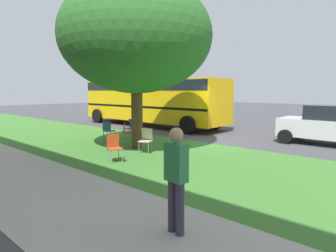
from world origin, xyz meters
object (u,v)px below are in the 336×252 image
at_px(chair_5, 114,146).
at_px(pedestrian_0, 176,176).
at_px(street_tree, 136,37).
at_px(chair_2, 131,127).
at_px(chair_0, 108,129).
at_px(school_bus, 151,98).
at_px(chair_1, 138,128).
at_px(chair_3, 146,139).
at_px(parked_car, 329,125).
at_px(chair_4, 127,131).

bearing_deg(chair_5, pedestrian_0, 153.43).
distance_m(street_tree, chair_5, 4.38).
xyz_separation_m(chair_2, chair_5, (-3.28, 3.55, 0.00)).
xyz_separation_m(chair_0, chair_5, (-3.30, 2.21, 0.00)).
height_order(chair_0, school_bus, school_bus).
bearing_deg(school_bus, pedestrian_0, 136.88).
bearing_deg(chair_1, street_tree, 137.01).
relative_size(chair_0, chair_1, 1.00).
xyz_separation_m(chair_3, parked_car, (-4.52, -6.07, 0.32)).
xyz_separation_m(chair_1, parked_car, (-6.90, -4.30, 0.32)).
relative_size(chair_1, pedestrian_0, 0.52).
bearing_deg(chair_5, parked_car, -119.26).
height_order(parked_car, school_bus, school_bus).
height_order(chair_3, school_bus, school_bus).
distance_m(chair_0, chair_3, 3.14).
relative_size(street_tree, chair_1, 7.24).
bearing_deg(street_tree, chair_3, 156.04).
xyz_separation_m(chair_3, chair_4, (2.05, -0.81, 0.00)).
distance_m(chair_1, chair_4, 1.02).
bearing_deg(chair_5, chair_1, -52.34).
height_order(chair_1, chair_4, same).
bearing_deg(pedestrian_0, chair_3, -39.35).
relative_size(chair_0, chair_5, 1.00).
xyz_separation_m(chair_0, parked_car, (-7.60, -5.47, 0.32)).
bearing_deg(street_tree, chair_0, -5.20).
height_order(street_tree, pedestrian_0, street_tree).
height_order(chair_4, parked_car, parked_car).
bearing_deg(parked_car, chair_1, 31.92).
bearing_deg(chair_5, chair_0, -33.81).
relative_size(chair_2, chair_3, 1.00).
xyz_separation_m(chair_2, parked_car, (-7.58, -4.12, 0.32)).
bearing_deg(chair_1, school_bus, -51.23).
distance_m(chair_5, pedestrian_0, 4.99).
bearing_deg(chair_0, chair_5, 146.19).
height_order(chair_4, school_bus, school_bus).
bearing_deg(street_tree, pedestrian_0, 142.85).
xyz_separation_m(chair_0, chair_1, (-0.70, -1.16, 0.00)).
bearing_deg(chair_3, chair_4, -21.62).
distance_m(chair_1, chair_2, 0.70).
relative_size(street_tree, chair_3, 7.24).
distance_m(chair_4, school_bus, 6.29).
bearing_deg(chair_3, chair_2, -32.48).
xyz_separation_m(chair_3, school_bus, (5.64, -5.83, 1.24)).
bearing_deg(chair_4, school_bus, -54.39).
distance_m(chair_5, school_bus, 9.54).
bearing_deg(chair_2, school_bus, -56.39).
relative_size(chair_3, chair_5, 1.00).
bearing_deg(chair_5, school_bus, -51.73).
relative_size(street_tree, chair_2, 7.24).
relative_size(chair_2, chair_5, 1.00).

